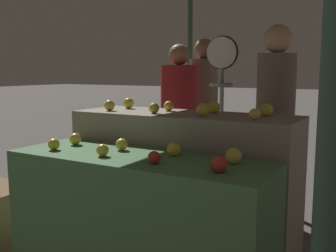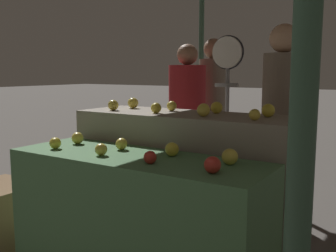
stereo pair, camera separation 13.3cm
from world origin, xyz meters
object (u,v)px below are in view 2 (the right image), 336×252
object	(u,v)px
person_vendor_at_scale	(281,114)
person_customer_left	(213,103)
produce_scale	(227,90)
person_customer_right	(187,112)

from	to	relation	value
person_vendor_at_scale	person_customer_left	xyz separation A→B (m)	(-1.06, 0.89, -0.01)
person_vendor_at_scale	produce_scale	bearing A→B (deg)	12.49
person_customer_right	produce_scale	bearing A→B (deg)	123.70
produce_scale	person_customer_left	distance (m)	1.19
person_vendor_at_scale	person_customer_right	world-z (taller)	person_vendor_at_scale
person_customer_left	produce_scale	bearing A→B (deg)	107.65
produce_scale	person_customer_left	world-z (taller)	person_customer_left
person_vendor_at_scale	person_customer_left	bearing A→B (deg)	-40.49
person_customer_right	person_vendor_at_scale	bearing A→B (deg)	140.43
person_customer_left	person_customer_right	size ratio (longest dim) A/B	1.05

